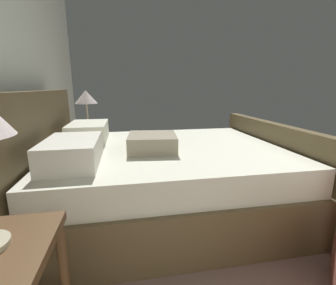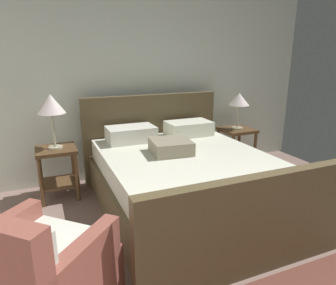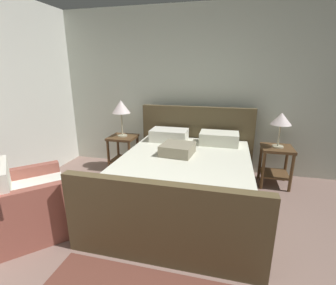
% 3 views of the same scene
% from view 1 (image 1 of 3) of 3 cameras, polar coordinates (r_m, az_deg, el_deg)
% --- Properties ---
extents(bed, '(1.83, 2.26, 1.12)m').
position_cam_1_polar(bed, '(2.23, -1.30, -7.83)').
color(bed, brown).
rests_on(bed, ground).
extents(nightstand_right, '(0.44, 0.44, 0.60)m').
position_cam_1_polar(nightstand_right, '(3.40, -18.61, -0.02)').
color(nightstand_right, brown).
rests_on(nightstand_right, ground).
extents(table_lamp_right, '(0.29, 0.29, 0.51)m').
position_cam_1_polar(table_lamp_right, '(3.32, -19.39, 10.16)').
color(table_lamp_right, '#B7B293').
rests_on(table_lamp_right, nightstand_right).
extents(area_rug, '(1.75, 1.15, 0.01)m').
position_cam_1_polar(area_rug, '(3.17, 33.35, -10.13)').
color(area_rug, brown).
rests_on(area_rug, ground).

